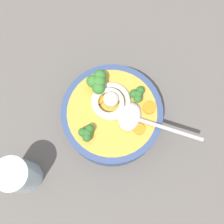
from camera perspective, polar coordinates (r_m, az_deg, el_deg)
name	(u,v)px	position (r cm, az deg, el deg)	size (l,w,h in cm)	color
table_slab	(99,115)	(68.38, -2.47, -0.66)	(99.00, 99.00, 3.29)	#5B5651
soup_bowl	(112,116)	(63.13, 0.00, -0.72)	(20.81, 20.81, 6.53)	#334775
noodle_pile	(110,101)	(59.55, -0.31, 2.13)	(8.83, 8.66, 3.55)	silver
soup_spoon	(136,119)	(59.12, 4.64, -1.27)	(7.01, 17.53, 1.60)	#B7B7BC
broccoli_floret_front	(87,133)	(57.61, -4.86, -3.97)	(3.46, 2.98, 2.74)	#7A9E60
broccoli_floret_far	(138,94)	(59.56, 4.90, 3.41)	(3.45, 2.97, 2.72)	#7A9E60
broccoli_floret_left	(98,82)	(59.40, -2.62, 5.78)	(5.08, 4.37, 4.02)	#7A9E60
carrot_slice_beside_chili	(98,99)	(60.58, -2.62, 2.54)	(2.41, 2.41, 0.62)	orange
carrot_slice_near_spoon	(139,129)	(59.25, 5.27, -3.28)	(2.24, 2.24, 0.55)	orange
carrot_slice_extra_b	(149,108)	(60.45, 7.11, 0.82)	(2.61, 2.61, 0.63)	orange
drinking_glass	(20,175)	(61.51, -17.23, -11.48)	(6.44, 6.44, 11.73)	silver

